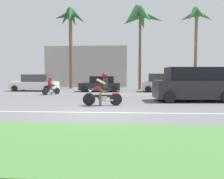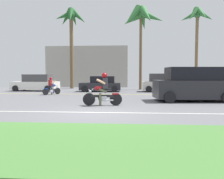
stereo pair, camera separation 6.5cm
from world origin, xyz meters
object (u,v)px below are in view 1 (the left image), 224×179
at_px(palm_tree_2, 70,23).
at_px(motorcyclist_distant, 51,87).
at_px(palm_tree_1, 140,20).
at_px(suv_nearby, 193,85).
at_px(motorcyclist, 103,92).
at_px(palm_tree_0, 196,21).
at_px(parked_car_0, 35,83).
at_px(parked_car_2, 163,83).
at_px(parked_car_1, 101,84).

distance_m(palm_tree_2, motorcyclist_distant, 10.33).
distance_m(palm_tree_1, motorcyclist_distant, 11.80).
xyz_separation_m(suv_nearby, motorcyclist_distant, (-9.80, 3.66, -0.39)).
relative_size(motorcyclist, palm_tree_0, 0.23).
height_order(palm_tree_0, motorcyclist_distant, palm_tree_0).
bearing_deg(motorcyclist, palm_tree_2, 110.23).
relative_size(palm_tree_1, motorcyclist_distant, 6.32).
height_order(palm_tree_2, motorcyclist_distant, palm_tree_2).
bearing_deg(palm_tree_0, parked_car_0, -168.24).
distance_m(suv_nearby, parked_car_0, 14.73).
xyz_separation_m(suv_nearby, palm_tree_1, (-2.55, 10.22, 6.22)).
bearing_deg(parked_car_2, palm_tree_2, 156.00).
relative_size(suv_nearby, palm_tree_1, 0.54).
xyz_separation_m(parked_car_1, parked_car_2, (5.72, 0.12, 0.10)).
height_order(suv_nearby, palm_tree_2, palm_tree_2).
bearing_deg(palm_tree_0, motorcyclist_distant, -151.11).
xyz_separation_m(parked_car_1, motorcyclist_distant, (-3.48, -3.51, -0.09)).
bearing_deg(parked_car_2, parked_car_1, -178.80).
bearing_deg(motorcyclist_distant, motorcyclist, -51.77).
relative_size(parked_car_1, parked_car_2, 0.92).
relative_size(suv_nearby, parked_car_2, 1.14).
bearing_deg(palm_tree_1, suv_nearby, -75.99).
height_order(motorcyclist, motorcyclist_distant, motorcyclist).
xyz_separation_m(parked_car_2, palm_tree_1, (-1.95, 2.93, 6.42)).
relative_size(motorcyclist, suv_nearby, 0.43).
bearing_deg(parked_car_2, motorcyclist_distant, -158.44).
relative_size(parked_car_2, motorcyclist_distant, 3.00).
distance_m(parked_car_2, palm_tree_2, 12.33).
bearing_deg(motorcyclist, palm_tree_0, 57.63).
distance_m(parked_car_1, parked_car_2, 5.72).
relative_size(motorcyclist, parked_car_1, 0.53).
relative_size(parked_car_1, motorcyclist_distant, 2.75).
height_order(parked_car_0, palm_tree_1, palm_tree_1).
bearing_deg(suv_nearby, palm_tree_1, 104.01).
relative_size(parked_car_0, parked_car_2, 1.07).
bearing_deg(parked_car_1, palm_tree_1, 38.94).
xyz_separation_m(parked_car_0, palm_tree_1, (10.09, 2.66, 6.45)).
bearing_deg(motorcyclist, parked_car_2, 64.97).
bearing_deg(palm_tree_2, motorcyclist, -69.77).
bearing_deg(palm_tree_0, palm_tree_2, 177.03).
bearing_deg(suv_nearby, palm_tree_2, 131.41).
height_order(palm_tree_0, palm_tree_2, palm_tree_2).
height_order(parked_car_1, palm_tree_2, palm_tree_2).
height_order(parked_car_1, palm_tree_1, palm_tree_1).
height_order(parked_car_1, parked_car_2, parked_car_2).
bearing_deg(palm_tree_0, motorcyclist, -122.37).
bearing_deg(motorcyclist_distant, parked_car_0, 126.11).
xyz_separation_m(palm_tree_1, palm_tree_2, (-7.65, 1.35, 0.02)).
relative_size(parked_car_0, parked_car_1, 1.16).
distance_m(motorcyclist, parked_car_1, 9.57).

